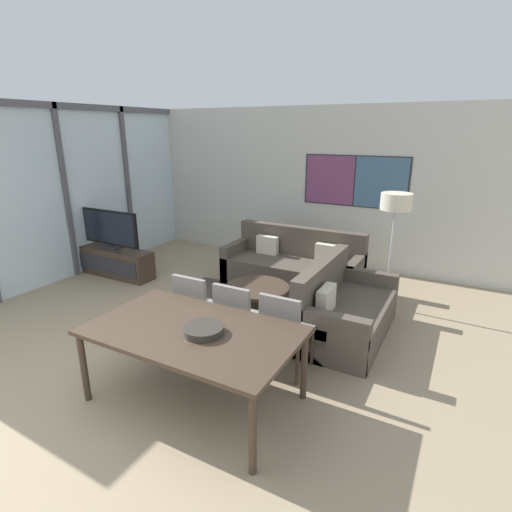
# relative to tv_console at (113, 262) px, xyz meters

# --- Properties ---
(ground_plane) EXTENTS (24.00, 24.00, 0.00)m
(ground_plane) POSITION_rel_tv_console_xyz_m (2.48, -3.00, -0.24)
(ground_plane) COLOR #9E896B
(wall_back) EXTENTS (7.15, 0.09, 2.80)m
(wall_back) POSITION_rel_tv_console_xyz_m (2.52, 2.38, 1.17)
(wall_back) COLOR silver
(wall_back) RESTS_ON ground_plane
(window_wall_left) EXTENTS (0.07, 5.38, 2.80)m
(window_wall_left) POSITION_rel_tv_console_xyz_m (-0.58, -0.31, 1.29)
(window_wall_left) COLOR silver
(window_wall_left) RESTS_ON ground_plane
(area_rug) EXTENTS (2.88, 1.62, 0.01)m
(area_rug) POSITION_rel_tv_console_xyz_m (2.90, -0.16, -0.23)
(area_rug) COLOR #473D38
(area_rug) RESTS_ON ground_plane
(tv_console) EXTENTS (1.56, 0.39, 0.47)m
(tv_console) POSITION_rel_tv_console_xyz_m (0.00, 0.00, 0.00)
(tv_console) COLOR #423326
(tv_console) RESTS_ON ground_plane
(television) EXTENTS (1.24, 0.20, 0.66)m
(television) POSITION_rel_tv_console_xyz_m (-0.00, 0.00, 0.57)
(television) COLOR #2D2D33
(television) RESTS_ON tv_console
(sofa_main) EXTENTS (2.15, 0.86, 0.90)m
(sofa_main) POSITION_rel_tv_console_xyz_m (2.90, 1.07, 0.05)
(sofa_main) COLOR #51473D
(sofa_main) RESTS_ON ground_plane
(sofa_side) EXTENTS (0.86, 1.63, 0.90)m
(sofa_side) POSITION_rel_tv_console_xyz_m (4.06, -0.17, 0.05)
(sofa_side) COLOR #51473D
(sofa_side) RESTS_ON ground_plane
(coffee_table) EXTENTS (0.86, 0.86, 0.40)m
(coffee_table) POSITION_rel_tv_console_xyz_m (2.90, -0.16, 0.06)
(coffee_table) COLOR #423326
(coffee_table) RESTS_ON ground_plane
(dining_table) EXTENTS (1.87, 1.09, 0.72)m
(dining_table) POSITION_rel_tv_console_xyz_m (3.25, -2.03, 0.43)
(dining_table) COLOR #423326
(dining_table) RESTS_ON ground_plane
(dining_chair_left) EXTENTS (0.46, 0.46, 0.89)m
(dining_chair_left) POSITION_rel_tv_console_xyz_m (2.71, -1.24, 0.27)
(dining_chair_left) COLOR gray
(dining_chair_left) RESTS_ON ground_plane
(dining_chair_centre) EXTENTS (0.46, 0.46, 0.89)m
(dining_chair_centre) POSITION_rel_tv_console_xyz_m (3.25, -1.26, 0.27)
(dining_chair_centre) COLOR gray
(dining_chair_centre) RESTS_ON ground_plane
(dining_chair_right) EXTENTS (0.46, 0.46, 0.89)m
(dining_chair_right) POSITION_rel_tv_console_xyz_m (3.80, -1.26, 0.27)
(dining_chair_right) COLOR gray
(dining_chair_right) RESTS_ON ground_plane
(fruit_bowl) EXTENTS (0.35, 0.35, 0.07)m
(fruit_bowl) POSITION_rel_tv_console_xyz_m (3.39, -2.05, 0.52)
(fruit_bowl) COLOR #332D28
(fruit_bowl) RESTS_ON dining_table
(floor_lamp) EXTENTS (0.40, 0.40, 1.61)m
(floor_lamp) POSITION_rel_tv_console_xyz_m (4.40, 0.88, 1.17)
(floor_lamp) COLOR #2D2D33
(floor_lamp) RESTS_ON ground_plane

